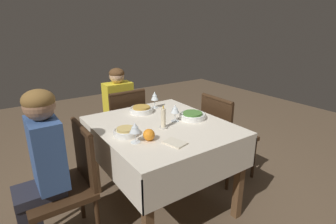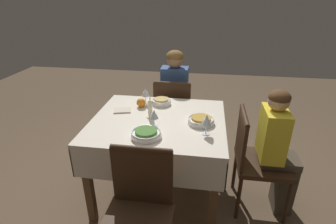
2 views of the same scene
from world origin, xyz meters
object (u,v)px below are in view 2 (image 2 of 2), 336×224
(chair_north, at_px, (139,211))
(person_adult_denim, at_px, (175,93))
(dining_table, at_px, (158,130))
(orange_fruit, at_px, (141,103))
(napkin_red_folded, at_px, (122,110))
(chair_south, at_px, (173,111))
(bowl_north, at_px, (146,134))
(wine_glass_west, at_px, (207,120))
(candle_centerpiece, at_px, (150,110))
(wine_glass_south, at_px, (145,93))
(chair_west, at_px, (255,157))
(wine_glass_north, at_px, (154,115))
(bowl_south, at_px, (161,101))
(bowl_west, at_px, (201,120))
(person_child_yellow, at_px, (278,148))

(chair_north, bearing_deg, person_adult_denim, 89.26)
(dining_table, distance_m, orange_fruit, 0.35)
(person_adult_denim, height_order, napkin_red_folded, person_adult_denim)
(chair_south, distance_m, bowl_north, 1.10)
(chair_north, distance_m, wine_glass_west, 0.79)
(napkin_red_folded, bearing_deg, candle_centerpiece, 161.81)
(wine_glass_south, bearing_deg, napkin_red_folded, 51.29)
(chair_west, relative_size, wine_glass_north, 6.05)
(dining_table, xyz_separation_m, wine_glass_west, (-0.40, 0.19, 0.22))
(wine_glass_north, bearing_deg, orange_fruit, -61.77)
(bowl_south, relative_size, napkin_red_folded, 1.06)
(wine_glass_west, relative_size, candle_centerpiece, 0.88)
(chair_north, height_order, orange_fruit, chair_north)
(chair_south, xyz_separation_m, bowl_west, (-0.33, 0.78, 0.29))
(bowl_north, height_order, candle_centerpiece, candle_centerpiece)
(bowl_south, bearing_deg, napkin_red_folded, 33.11)
(bowl_south, xyz_separation_m, orange_fruit, (0.18, 0.09, 0.01))
(person_adult_denim, xyz_separation_m, wine_glass_north, (0.04, 1.05, 0.21))
(bowl_west, bearing_deg, candle_centerpiece, -5.87)
(bowl_west, height_order, candle_centerpiece, candle_centerpiece)
(person_adult_denim, relative_size, bowl_south, 6.42)
(chair_north, relative_size, bowl_north, 3.95)
(person_child_yellow, xyz_separation_m, wine_glass_north, (0.99, 0.09, 0.27))
(dining_table, bearing_deg, bowl_west, 177.38)
(person_adult_denim, bearing_deg, candle_centerpiece, 83.26)
(bowl_west, bearing_deg, orange_fruit, -24.21)
(person_adult_denim, height_order, wine_glass_south, person_adult_denim)
(chair_north, bearing_deg, napkin_red_folded, 112.40)
(chair_west, bearing_deg, candle_centerpiece, 85.57)
(bowl_west, xyz_separation_m, wine_glass_north, (0.37, 0.12, 0.08))
(chair_south, distance_m, wine_glass_south, 0.61)
(wine_glass_south, distance_m, wine_glass_west, 0.78)
(chair_west, xyz_separation_m, wine_glass_south, (1.01, -0.37, 0.37))
(bowl_west, distance_m, napkin_red_folded, 0.72)
(orange_fruit, bearing_deg, person_adult_denim, -109.31)
(wine_glass_south, bearing_deg, bowl_west, 147.29)
(wine_glass_west, height_order, candle_centerpiece, candle_centerpiece)
(bowl_west, bearing_deg, person_adult_denim, -70.63)
(person_child_yellow, bearing_deg, chair_south, 50.02)
(dining_table, relative_size, person_adult_denim, 0.95)
(bowl_west, bearing_deg, wine_glass_south, -32.71)
(dining_table, distance_m, candle_centerpiece, 0.20)
(chair_south, height_order, chair_north, same)
(chair_north, xyz_separation_m, person_child_yellow, (-0.98, -0.72, 0.10))
(person_adult_denim, distance_m, bowl_north, 1.22)
(bowl_north, bearing_deg, bowl_west, -144.65)
(napkin_red_folded, bearing_deg, chair_north, 112.40)
(bowl_south, relative_size, wine_glass_north, 1.24)
(candle_centerpiece, bearing_deg, wine_glass_north, 112.33)
(bowl_north, bearing_deg, wine_glass_south, -76.93)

